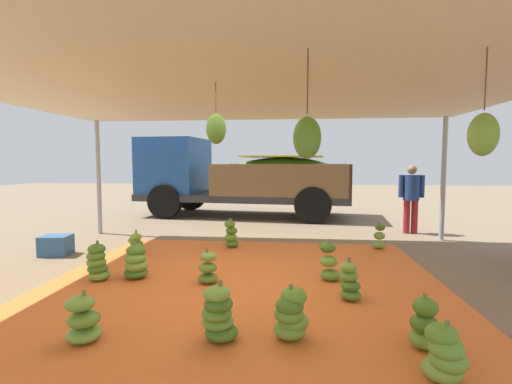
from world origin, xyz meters
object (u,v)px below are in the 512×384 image
Objects in this scene: banana_bunch_0 at (208,269)px; banana_bunch_5 at (83,321)px; banana_bunch_3 at (291,315)px; banana_bunch_7 at (136,263)px; banana_bunch_10 at (350,282)px; worker_0 at (411,194)px; banana_bunch_2 at (231,235)px; banana_bunch_11 at (445,355)px; banana_bunch_9 at (137,244)px; banana_bunch_8 at (218,315)px; cargo_truck_main at (237,177)px; banana_bunch_1 at (329,263)px; banana_bunch_6 at (379,237)px; banana_bunch_4 at (97,263)px; banana_bunch_12 at (424,325)px; crate_0 at (56,245)px.

banana_bunch_5 is (-0.76, -1.74, -0.00)m from banana_bunch_0.
banana_bunch_7 is (-2.19, 1.60, -0.00)m from banana_bunch_3.
banana_bunch_10 is at bearing -13.29° from banana_bunch_0.
banana_bunch_2 is at bearing -154.06° from worker_0.
banana_bunch_7 is 3.98m from banana_bunch_11.
banana_bunch_3 is 1.19× the size of banana_bunch_9.
banana_bunch_10 is at bearing 40.59° from banana_bunch_8.
cargo_truck_main reaches higher than banana_bunch_8.
banana_bunch_8 is (0.50, -3.71, -0.00)m from banana_bunch_2.
cargo_truck_main is at bearing 108.53° from banana_bunch_11.
banana_bunch_11 is at bearing -104.64° from worker_0.
banana_bunch_7 is 2.28m from banana_bunch_8.
banana_bunch_1 is 0.09× the size of cargo_truck_main.
banana_bunch_3 is 0.67m from banana_bunch_8.
banana_bunch_6 is 1.06× the size of banana_bunch_10.
banana_bunch_7 is 1.02× the size of banana_bunch_10.
banana_bunch_0 is 1.68m from banana_bunch_1.
banana_bunch_11 is at bearing -41.76° from banana_bunch_9.
banana_bunch_4 is at bearing -151.55° from banana_bunch_6.
banana_bunch_6 is at bearing 82.96° from banana_bunch_12.
banana_bunch_2 is at bearing 91.01° from banana_bunch_0.
banana_bunch_0 is 2.17m from banana_bunch_9.
banana_bunch_9 is 0.91× the size of crate_0.
banana_bunch_3 is 4.04m from banana_bunch_9.
crate_0 is at bearing 157.37° from banana_bunch_0.
banana_bunch_5 is 0.84× the size of banana_bunch_8.
banana_bunch_7 is at bearing -175.83° from banana_bunch_1.
banana_bunch_8 is (1.53, -1.69, 0.02)m from banana_bunch_7.
banana_bunch_0 is 1.56m from banana_bunch_4.
banana_bunch_5 is (-0.73, -3.86, -0.05)m from banana_bunch_2.
banana_bunch_10 reaches higher than crate_0.
banana_bunch_1 is at bearing 4.17° from banana_bunch_7.
banana_bunch_5 is 3.29m from banana_bunch_9.
banana_bunch_0 is 0.89× the size of banana_bunch_6.
banana_bunch_12 is (0.02, 0.50, 0.01)m from banana_bunch_11.
banana_bunch_1 is 3.16m from banana_bunch_5.
banana_bunch_4 reaches higher than crate_0.
banana_bunch_1 is 1.20× the size of crate_0.
banana_bunch_4 is 1.09× the size of banana_bunch_7.
banana_bunch_9 is (-4.42, -0.87, -0.05)m from banana_bunch_6.
cargo_truck_main is (0.18, 8.23, 1.00)m from banana_bunch_5.
cargo_truck_main is at bearing 109.85° from banana_bunch_1.
banana_bunch_4 is 1.18× the size of banana_bunch_5.
banana_bunch_3 is at bearing 7.99° from banana_bunch_8.
worker_0 reaches higher than banana_bunch_11.
banana_bunch_5 is at bearing -52.74° from crate_0.
banana_bunch_3 is 1.08× the size of crate_0.
crate_0 is at bearing 127.26° from banana_bunch_5.
banana_bunch_4 is at bearing -98.49° from cargo_truck_main.
banana_bunch_1 reaches higher than banana_bunch_9.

